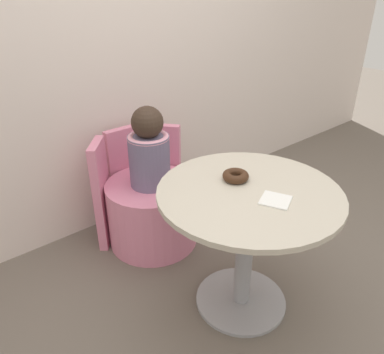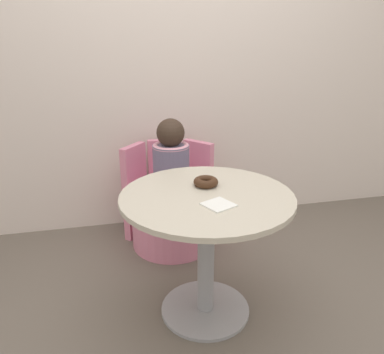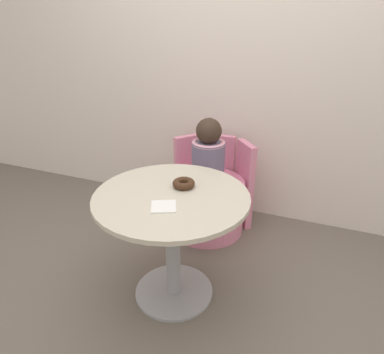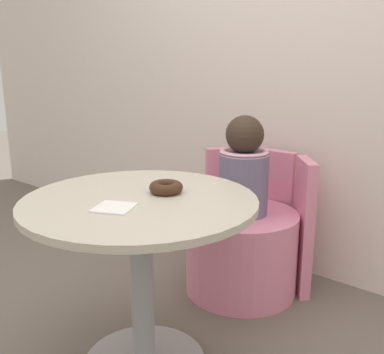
% 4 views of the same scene
% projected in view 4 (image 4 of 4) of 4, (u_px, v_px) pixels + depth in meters
% --- Properties ---
extents(back_wall, '(6.00, 0.06, 2.40)m').
position_uv_depth(back_wall, '(312.00, 42.00, 2.20)').
color(back_wall, silver).
rests_on(back_wall, ground_plane).
extents(round_table, '(0.81, 0.81, 0.66)m').
position_uv_depth(round_table, '(140.00, 244.00, 1.57)').
color(round_table, '#99999E').
rests_on(round_table, ground_plane).
extents(tub_chair, '(0.54, 0.54, 0.40)m').
position_uv_depth(tub_chair, '(241.00, 252.00, 2.20)').
color(tub_chair, pink).
rests_on(tub_chair, ground_plane).
extents(booth_backrest, '(0.64, 0.24, 0.66)m').
position_uv_depth(booth_backrest, '(266.00, 215.00, 2.34)').
color(booth_backrest, pink).
rests_on(booth_backrest, ground_plane).
extents(child_figure, '(0.23, 0.23, 0.47)m').
position_uv_depth(child_figure, '(244.00, 169.00, 2.10)').
color(child_figure, slate).
rests_on(child_figure, tub_chair).
extents(donut, '(0.12, 0.12, 0.04)m').
position_uv_depth(donut, '(166.00, 187.00, 1.59)').
color(donut, '#3D2314').
rests_on(donut, round_table).
extents(paper_napkin, '(0.16, 0.16, 0.01)m').
position_uv_depth(paper_napkin, '(114.00, 208.00, 1.43)').
color(paper_napkin, white).
rests_on(paper_napkin, round_table).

